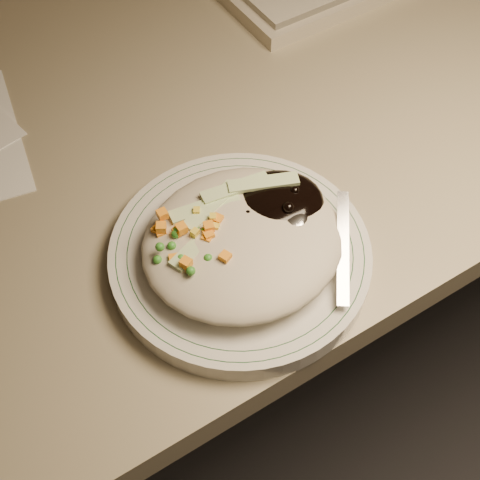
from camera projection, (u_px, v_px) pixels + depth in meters
desk at (220, 198)px, 0.96m from camera, size 1.40×0.70×0.74m
plate at (240, 256)px, 0.65m from camera, size 0.25×0.25×0.02m
plate_rim at (240, 250)px, 0.64m from camera, size 0.24×0.24×0.00m
meal at (244, 235)px, 0.62m from camera, size 0.21×0.19×0.05m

